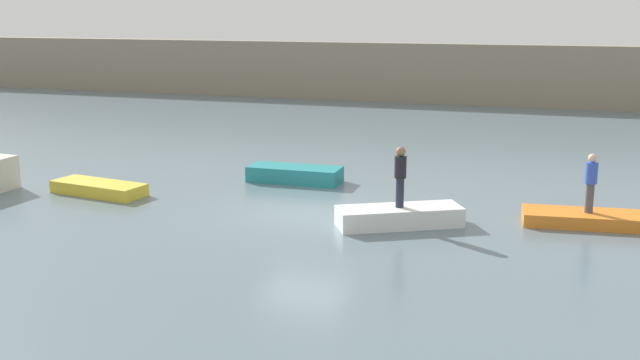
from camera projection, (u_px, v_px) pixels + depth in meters
name	position (u px, v px, depth m)	size (l,w,h in m)	color
ground_plane	(305.00, 213.00, 21.83)	(120.00, 120.00, 0.00)	slate
embankment_wall	(454.00, 74.00, 46.35)	(80.00, 1.20, 3.62)	gray
rowboat_yellow	(99.00, 188.00, 24.05)	(3.09, 1.12, 0.38)	gold
rowboat_teal	(295.00, 174.00, 25.74)	(3.12, 1.18, 0.52)	teal
rowboat_white	(399.00, 216.00, 20.53)	(3.34, 1.10, 0.52)	white
rowboat_orange	(588.00, 219.00, 20.63)	(3.42, 1.28, 0.35)	orange
person_dark_shirt	(400.00, 173.00, 20.27)	(0.32, 0.32, 1.64)	#232838
person_blue_shirt	(591.00, 180.00, 20.39)	(0.32, 0.32, 1.61)	#4C4C56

